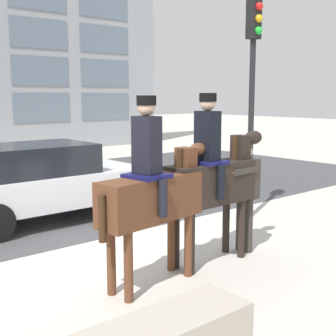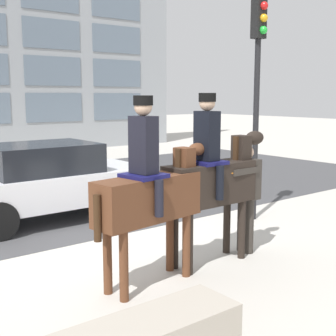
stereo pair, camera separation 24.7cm
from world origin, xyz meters
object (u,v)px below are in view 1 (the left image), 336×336
(street_car_near_lane, at_px, (41,181))
(traffic_light, at_px, (253,75))
(mounted_horse_lead, at_px, (153,192))
(mounted_horse_companion, at_px, (212,177))
(pedestrian_bystander, at_px, (245,190))

(street_car_near_lane, xyz_separation_m, traffic_light, (3.21, -2.51, 2.01))
(mounted_horse_lead, height_order, street_car_near_lane, mounted_horse_lead)
(mounted_horse_companion, distance_m, traffic_light, 3.05)
(street_car_near_lane, bearing_deg, mounted_horse_lead, -94.09)
(mounted_horse_lead, height_order, mounted_horse_companion, mounted_horse_companion)
(traffic_light, bearing_deg, pedestrian_bystander, -142.33)
(pedestrian_bystander, height_order, traffic_light, traffic_light)
(mounted_horse_companion, xyz_separation_m, street_car_near_lane, (-0.89, 3.75, -0.48))
(mounted_horse_lead, xyz_separation_m, traffic_light, (3.49, 1.34, 1.58))
(mounted_horse_companion, bearing_deg, traffic_light, 27.31)
(mounted_horse_companion, relative_size, street_car_near_lane, 0.61)
(mounted_horse_lead, bearing_deg, pedestrian_bystander, -4.27)
(mounted_horse_lead, bearing_deg, street_car_near_lane, 78.65)
(mounted_horse_companion, height_order, traffic_light, traffic_light)
(pedestrian_bystander, bearing_deg, mounted_horse_lead, -0.34)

